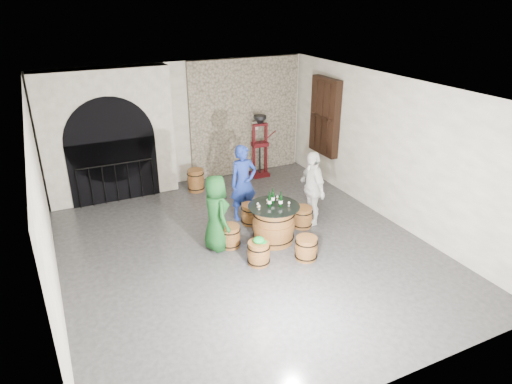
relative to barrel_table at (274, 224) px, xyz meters
name	(u,v)px	position (x,y,z in m)	size (l,w,h in m)	color
ground	(245,248)	(-0.65, -0.02, -0.40)	(8.00, 8.00, 0.00)	#2D2D2F
wall_back	(182,124)	(-0.65, 3.98, 1.20)	(8.00, 8.00, 0.00)	white
wall_front	(385,289)	(-0.65, -4.02, 1.20)	(8.00, 8.00, 0.00)	white
wall_left	(44,210)	(-4.15, -0.02, 1.20)	(8.00, 8.00, 0.00)	white
wall_right	(390,150)	(2.85, -0.02, 1.20)	(8.00, 8.00, 0.00)	white
ceiling	(243,90)	(-0.65, -0.02, 2.80)	(8.00, 8.00, 0.00)	beige
stone_facing_panel	(245,117)	(1.15, 3.92, 1.20)	(3.20, 0.12, 3.18)	#A09580
arched_opening	(109,137)	(-2.55, 3.72, 1.18)	(3.10, 0.60, 3.19)	white
shuttered_window	(325,117)	(2.72, 2.38, 1.40)	(0.23, 1.10, 2.00)	black
barrel_table	(274,224)	(0.00, 0.00, 0.00)	(1.05, 1.05, 0.81)	brown
barrel_stool_left	(230,236)	(-0.90, 0.20, -0.17)	(0.44, 0.44, 0.46)	brown
barrel_stool_far	(251,214)	(-0.08, 0.92, -0.17)	(0.44, 0.44, 0.46)	brown
barrel_stool_right	(303,217)	(0.88, 0.29, -0.17)	(0.44, 0.44, 0.46)	brown
barrel_stool_near_right	(306,248)	(0.25, -0.89, -0.17)	(0.44, 0.44, 0.46)	brown
barrel_stool_near_left	(259,253)	(-0.66, -0.65, -0.17)	(0.44, 0.44, 0.46)	brown
green_cap	(259,240)	(-0.65, -0.65, 0.11)	(0.26, 0.21, 0.12)	#0C8D2B
person_green	(216,213)	(-1.16, 0.25, 0.38)	(0.77, 0.50, 1.57)	#12431A
person_blue	(243,183)	(-0.12, 1.25, 0.46)	(0.63, 0.41, 1.73)	navy
person_white	(312,188)	(1.14, 0.38, 0.44)	(0.98, 0.41, 1.68)	silver
wine_bottle_left	(270,200)	(-0.09, 0.02, 0.54)	(0.08, 0.08, 0.32)	black
wine_bottle_center	(281,200)	(0.11, -0.08, 0.54)	(0.08, 0.08, 0.32)	black
wine_bottle_right	(273,197)	(0.04, 0.13, 0.54)	(0.08, 0.08, 0.32)	black
tasting_glass_a	(259,207)	(-0.34, -0.03, 0.46)	(0.05, 0.05, 0.10)	#AC7321
tasting_glass_b	(280,200)	(0.19, 0.10, 0.46)	(0.05, 0.05, 0.10)	#AC7321
tasting_glass_c	(267,201)	(-0.07, 0.15, 0.46)	(0.05, 0.05, 0.10)	#AC7321
tasting_glass_d	(277,198)	(0.19, 0.22, 0.46)	(0.05, 0.05, 0.10)	#AC7321
tasting_glass_e	(289,204)	(0.27, -0.14, 0.46)	(0.05, 0.05, 0.10)	#AC7321
tasting_glass_f	(258,205)	(-0.32, 0.08, 0.46)	(0.05, 0.05, 0.10)	#AC7321
side_barrel	(196,180)	(-0.60, 3.20, -0.11)	(0.44, 0.44, 0.59)	brown
corking_press	(260,142)	(1.37, 3.43, 0.61)	(0.71, 0.40, 1.73)	#4B0C11
control_box	(254,126)	(1.40, 3.84, 0.95)	(0.18, 0.10, 0.22)	silver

